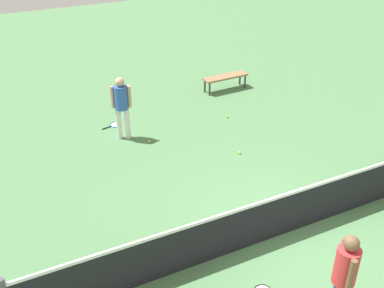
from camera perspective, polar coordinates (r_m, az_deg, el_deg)
The scene contains 10 objects.
ground_plane at distance 9.27m, azimuth 11.36°, elevation -10.73°, with size 40.00×40.00×0.00m, color #4C7A4C.
court_net at distance 8.96m, azimuth 11.68°, elevation -8.29°, with size 10.09×0.09×1.07m.
player_near_side at distance 11.90m, azimuth -8.71°, elevation 5.02°, with size 0.52×0.44×1.70m.
player_far_side at distance 7.26m, azimuth 18.32°, elevation -14.95°, with size 0.46×0.50×1.70m.
tennis_racket_near_player at distance 13.01m, azimuth -9.52°, elevation 2.33°, with size 0.61×0.38×0.03m.
tennis_ball_near_player at distance 12.03m, azimuth -5.34°, elevation 0.31°, with size 0.07×0.07×0.07m, color #C6E033.
tennis_ball_by_net at distance 13.29m, azimuth 4.40°, elevation 3.39°, with size 0.07×0.07×0.07m, color #C6E033.
tennis_ball_midcourt at distance 9.82m, azimuth 12.92°, elevation -8.06°, with size 0.07×0.07×0.07m, color #C6E033.
tennis_ball_baseline at distance 11.55m, azimuth 5.91°, elevation -1.07°, with size 0.07×0.07×0.07m, color #C6E033.
courtside_bench at distance 14.98m, azimuth 4.14°, elevation 8.16°, with size 1.51×0.46×0.48m.
Camera 1 is at (4.65, 5.38, 5.96)m, focal length 43.19 mm.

